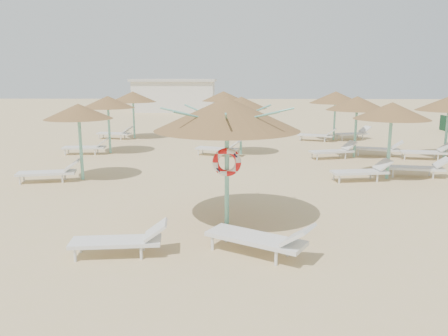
{
  "coord_description": "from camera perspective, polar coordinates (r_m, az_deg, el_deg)",
  "views": [
    {
      "loc": [
        0.11,
        -9.84,
        3.55
      ],
      "look_at": [
        -0.15,
        0.81,
        1.3
      ],
      "focal_mm": 35.0,
      "sensor_mm": 36.0,
      "label": 1
    }
  ],
  "objects": [
    {
      "name": "palapa_field",
      "position": [
        20.29,
        9.51,
        8.23
      ],
      "size": [
        19.59,
        13.78,
        2.72
      ],
      "color": "#70C2AE",
      "rests_on": "ground"
    },
    {
      "name": "lounger_main_a",
      "position": [
        9.09,
        -13.13,
        -9.13
      ],
      "size": [
        1.97,
        0.78,
        0.7
      ],
      "rotation": [
        0.0,
        0.0,
        0.11
      ],
      "color": "silver",
      "rests_on": "ground"
    },
    {
      "name": "lounger_main_b",
      "position": [
        8.85,
        4.97,
        -9.1
      ],
      "size": [
        2.22,
        1.67,
        0.8
      ],
      "rotation": [
        0.0,
        0.0,
        -0.53
      ],
      "color": "silver",
      "rests_on": "ground"
    },
    {
      "name": "main_palapa",
      "position": [
        10.24,
        0.39,
        7.04
      ],
      "size": [
        3.43,
        3.43,
        3.08
      ],
      "color": "#70C2AE",
      "rests_on": "ground"
    },
    {
      "name": "ground",
      "position": [
        10.46,
        0.7,
        -7.91
      ],
      "size": [
        120.0,
        120.0,
        0.0
      ],
      "primitive_type": "plane",
      "color": "tan",
      "rests_on": "ground"
    },
    {
      "name": "service_hut",
      "position": [
        45.29,
        -6.48,
        9.44
      ],
      "size": [
        8.4,
        4.4,
        3.25
      ],
      "color": "silver",
      "rests_on": "ground"
    }
  ]
}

